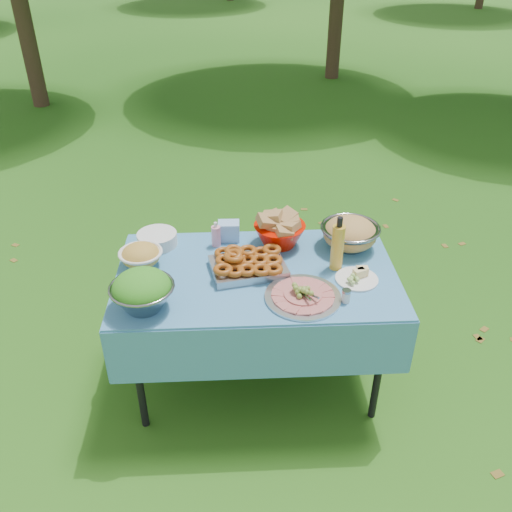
% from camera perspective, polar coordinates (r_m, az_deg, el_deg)
% --- Properties ---
extents(ground, '(80.00, 80.00, 0.00)m').
position_cam_1_polar(ground, '(3.32, 0.07, -12.63)').
color(ground, '#0E380A').
rests_on(ground, ground).
extents(picnic_table, '(1.46, 0.86, 0.76)m').
position_cam_1_polar(picnic_table, '(3.06, 0.07, -7.62)').
color(picnic_table, '#78C5E6').
rests_on(picnic_table, ground).
extents(salad_bowl, '(0.40, 0.40, 0.20)m').
position_cam_1_polar(salad_bowl, '(2.59, -11.91, -3.60)').
color(salad_bowl, gray).
rests_on(salad_bowl, picnic_table).
extents(pasta_bowl_white, '(0.23, 0.23, 0.13)m').
position_cam_1_polar(pasta_bowl_white, '(2.92, -12.04, 0.07)').
color(pasta_bowl_white, silver).
rests_on(pasta_bowl_white, picnic_table).
extents(plate_stack, '(0.26, 0.26, 0.07)m').
position_cam_1_polar(plate_stack, '(3.10, -10.36, 1.78)').
color(plate_stack, silver).
rests_on(plate_stack, picnic_table).
extents(wipes_box, '(0.12, 0.09, 0.11)m').
position_cam_1_polar(wipes_box, '(3.09, -2.88, 2.65)').
color(wipes_box, '#8EBCF2').
rests_on(wipes_box, picnic_table).
extents(sanitizer_bottle, '(0.06, 0.06, 0.15)m').
position_cam_1_polar(sanitizer_bottle, '(3.03, -4.23, 2.32)').
color(sanitizer_bottle, pink).
rests_on(sanitizer_bottle, picnic_table).
extents(bread_bowl, '(0.37, 0.37, 0.19)m').
position_cam_1_polar(bread_bowl, '(3.02, 2.50, 2.80)').
color(bread_bowl, '#C71000').
rests_on(bread_bowl, picnic_table).
extents(pasta_bowl_steel, '(0.41, 0.41, 0.17)m').
position_cam_1_polar(pasta_bowl_steel, '(3.05, 9.86, 2.41)').
color(pasta_bowl_steel, gray).
rests_on(pasta_bowl_steel, picnic_table).
extents(fried_tray, '(0.43, 0.34, 0.09)m').
position_cam_1_polar(fried_tray, '(2.82, -0.84, -0.82)').
color(fried_tray, '#A3A3A7').
rests_on(fried_tray, picnic_table).
extents(charcuterie_platter, '(0.46, 0.46, 0.09)m').
position_cam_1_polar(charcuterie_platter, '(2.64, 4.99, -3.67)').
color(charcuterie_platter, silver).
rests_on(charcuterie_platter, picnic_table).
extents(oil_bottle, '(0.08, 0.08, 0.30)m').
position_cam_1_polar(oil_bottle, '(2.82, 8.61, 1.34)').
color(oil_bottle, gold).
rests_on(oil_bottle, picnic_table).
extents(cheese_plate, '(0.28, 0.28, 0.06)m').
position_cam_1_polar(cheese_plate, '(2.81, 10.60, -1.98)').
color(cheese_plate, silver).
rests_on(cheese_plate, picnic_table).
extents(shaker, '(0.06, 0.06, 0.07)m').
position_cam_1_polar(shaker, '(2.64, 9.46, -4.16)').
color(shaker, silver).
rests_on(shaker, picnic_table).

